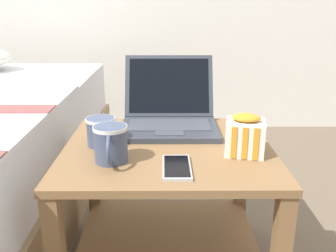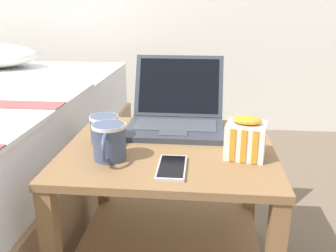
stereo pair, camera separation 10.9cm
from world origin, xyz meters
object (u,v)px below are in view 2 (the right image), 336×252
at_px(mug_front_right, 109,140).
at_px(laptop, 176,114).
at_px(snack_bag, 246,138).
at_px(mug_front_left, 104,128).
at_px(cell_phone, 172,168).

bearing_deg(mug_front_right, laptop, 62.16).
distance_m(laptop, snack_bag, 0.33).
bearing_deg(snack_bag, mug_front_right, -171.19).
distance_m(laptop, mug_front_left, 0.28).
height_order(mug_front_right, cell_phone, mug_front_right).
bearing_deg(mug_front_left, cell_phone, -37.85).
distance_m(laptop, mug_front_right, 0.35).
distance_m(mug_front_right, cell_phone, 0.19).
relative_size(laptop, mug_front_left, 2.74).
relative_size(laptop, cell_phone, 2.25).
bearing_deg(snack_bag, mug_front_left, 171.11).
bearing_deg(mug_front_right, mug_front_left, 110.45).
relative_size(mug_front_left, mug_front_right, 0.91).
bearing_deg(mug_front_right, cell_phone, -15.64).
relative_size(laptop, snack_bag, 2.72).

